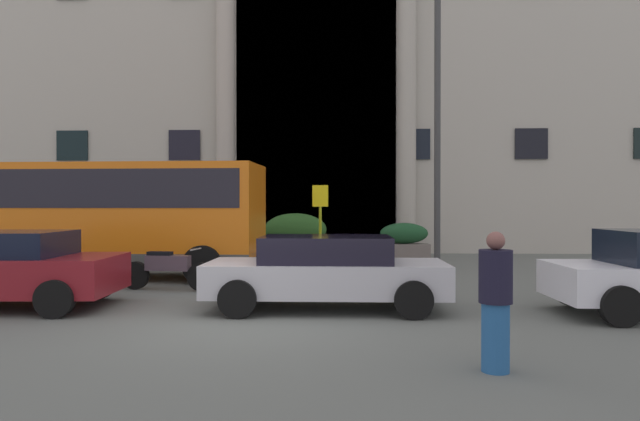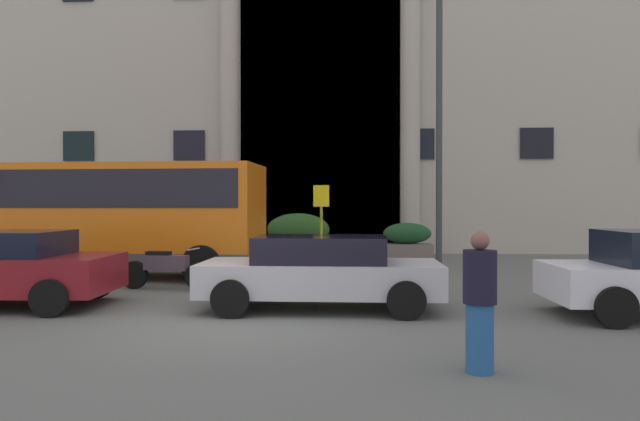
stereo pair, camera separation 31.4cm
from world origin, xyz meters
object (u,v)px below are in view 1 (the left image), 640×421
Objects in this scene: parked_hatchback_near at (326,271)px; pedestrian_man_crossing at (496,302)px; hedge_planter_far_east at (295,237)px; lamppost_plaza_centre at (437,97)px; parked_sedan_second at (1,268)px; bus_stop_sign at (320,217)px; hedge_planter_west at (404,242)px; hedge_planter_entrance_right at (80,235)px; motorcycle_far_end at (166,269)px; orange_minibus at (118,210)px.

pedestrian_man_crossing reaches higher than parked_hatchback_near.
hedge_planter_far_east is 0.25× the size of lamppost_plaza_centre.
parked_sedan_second is 0.98× the size of parked_hatchback_near.
lamppost_plaza_centre is (8.71, 6.71, 4.19)m from parked_sedan_second.
hedge_planter_far_east is 1.42× the size of pedestrian_man_crossing.
bus_stop_sign is 0.59× the size of parked_sedan_second.
hedge_planter_west is at bearing 51.02° from bus_stop_sign.
hedge_planter_entrance_right is 0.78× the size of motorcycle_far_end.
hedge_planter_west is 0.80× the size of motorcycle_far_end.
hedge_planter_entrance_right is at bearing 125.39° from orange_minibus.
hedge_planter_far_east is at bearing 145.34° from pedestrian_man_crossing.
hedge_planter_far_east is (-0.94, 3.04, -0.73)m from bus_stop_sign.
hedge_planter_entrance_right is at bearing -178.06° from hedge_planter_west.
parked_sedan_second is 11.76m from lamppost_plaza_centre.
pedestrian_man_crossing is (1.93, -3.68, 0.09)m from parked_hatchback_near.
parked_hatchback_near is (5.71, 0.10, -0.04)m from parked_sedan_second.
orange_minibus is at bearing -128.97° from hedge_planter_far_east.
hedge_planter_far_east is at bearing 80.93° from motorcycle_far_end.
hedge_planter_west is 13.14m from pedestrian_man_crossing.
parked_sedan_second reaches higher than parked_hatchback_near.
hedge_planter_far_east is at bearing 97.80° from parked_hatchback_near.
motorcycle_far_end is at bearing -128.01° from bus_stop_sign.
bus_stop_sign reaches higher than parked_hatchback_near.
pedestrian_man_crossing is (-0.43, -13.14, 0.17)m from hedge_planter_west.
hedge_planter_far_east is at bearing 53.13° from orange_minibus.
bus_stop_sign is 4.38m from hedge_planter_west.
lamppost_plaza_centre is (8.31, 2.43, 3.21)m from orange_minibus.
hedge_planter_entrance_right is 0.40× the size of parked_hatchback_near.
orange_minibus reaches higher than pedestrian_man_crossing.
orange_minibus reaches higher than hedge_planter_west.
motorcycle_far_end is (2.24, 2.21, -0.24)m from parked_sedan_second.
lamppost_plaza_centre reaches higher than parked_hatchback_near.
hedge_planter_west is (10.89, 0.37, -0.20)m from hedge_planter_entrance_right.
orange_minibus reaches higher than parked_hatchback_near.
hedge_planter_entrance_right reaches higher than hedge_planter_far_east.
hedge_planter_entrance_right is at bearing 104.41° from parked_sedan_second.
hedge_planter_far_east is at bearing 0.65° from hedge_planter_entrance_right.
hedge_planter_far_east is (7.25, 0.08, -0.04)m from hedge_planter_entrance_right.
motorcycle_far_end is at bearing -46.17° from orange_minibus.
hedge_planter_entrance_right is (-8.20, 2.96, -0.69)m from bus_stop_sign.
hedge_planter_far_east is at bearing 61.75° from parked_sedan_second.
parked_sedan_second is (-0.40, -4.28, -0.97)m from orange_minibus.
lamppost_plaza_centre is (4.28, -2.55, 4.15)m from hedge_planter_far_east.
hedge_planter_far_east is at bearing 107.22° from bus_stop_sign.
bus_stop_sign is at bearing -19.86° from hedge_planter_entrance_right.
parked_hatchback_near is 2.70× the size of pedestrian_man_crossing.
lamppost_plaza_centre reaches higher than bus_stop_sign.
parked_sedan_second is at bearing -179.13° from parked_hatchback_near.
orange_minibus is 1.77× the size of parked_sedan_second.
hedge_planter_far_east is 7.39m from motorcycle_far_end.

